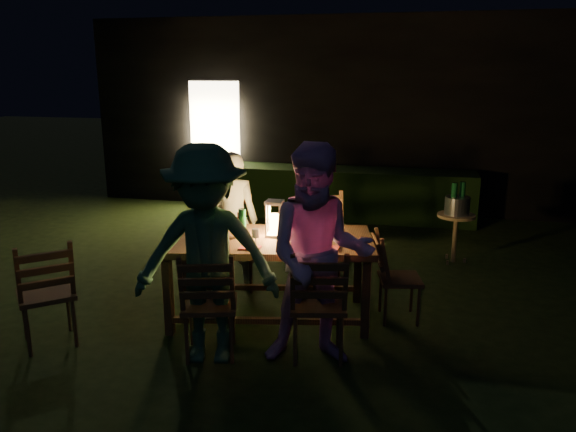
% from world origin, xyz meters
% --- Properties ---
extents(garden_envelope, '(40.00, 40.00, 3.20)m').
position_xyz_m(garden_envelope, '(-0.01, 6.15, 1.58)').
color(garden_envelope, black).
rests_on(garden_envelope, ground).
extents(dining_table, '(2.09, 1.32, 0.81)m').
position_xyz_m(dining_table, '(-0.65, -0.22, 0.73)').
color(dining_table, '#452A17').
rests_on(dining_table, ground).
extents(chair_near_left, '(0.56, 0.58, 0.99)m').
position_xyz_m(chair_near_left, '(-0.94, -1.06, 0.30)').
color(chair_near_left, '#452A17').
rests_on(chair_near_left, ground).
extents(chair_near_right, '(0.55, 0.57, 1.02)m').
position_xyz_m(chair_near_right, '(-0.06, -0.89, 0.31)').
color(chair_near_right, '#452A17').
rests_on(chair_near_right, ground).
extents(chair_far_left, '(0.60, 0.62, 1.04)m').
position_xyz_m(chair_far_left, '(-1.25, 0.45, 0.31)').
color(chair_far_left, '#452A17').
rests_on(chair_far_left, ground).
extents(chair_far_right, '(0.62, 0.64, 1.08)m').
position_xyz_m(chair_far_right, '(-0.27, 0.64, 0.33)').
color(chair_far_right, '#452A17').
rests_on(chair_far_right, ground).
extents(chair_end, '(0.50, 0.48, 0.90)m').
position_xyz_m(chair_end, '(0.55, 0.02, 0.27)').
color(chair_end, '#452A17').
rests_on(chair_end, ground).
extents(chair_spare, '(0.66, 0.66, 1.01)m').
position_xyz_m(chair_spare, '(-2.39, -1.20, 0.31)').
color(chair_spare, '#452A17').
rests_on(chair_spare, ground).
extents(person_house_side, '(0.61, 0.46, 1.51)m').
position_xyz_m(person_house_side, '(-1.25, 0.50, 0.76)').
color(person_house_side, beige).
rests_on(person_house_side, ground).
extents(person_opp_right, '(1.00, 0.85, 1.82)m').
position_xyz_m(person_opp_right, '(-0.05, -0.94, 0.91)').
color(person_opp_right, '#E69EE2').
rests_on(person_opp_right, ground).
extents(person_opp_left, '(1.28, 0.89, 1.81)m').
position_xyz_m(person_opp_left, '(-0.93, -1.11, 0.90)').
color(person_opp_left, '#2F5F41').
rests_on(person_opp_left, ground).
extents(lantern, '(0.16, 0.16, 0.35)m').
position_xyz_m(lantern, '(-0.61, -0.16, 0.96)').
color(lantern, white).
rests_on(lantern, dining_table).
extents(plate_far_left, '(0.25, 0.25, 0.01)m').
position_xyz_m(plate_far_left, '(-1.24, -0.11, 0.81)').
color(plate_far_left, white).
rests_on(plate_far_left, dining_table).
extents(plate_near_left, '(0.25, 0.25, 0.01)m').
position_xyz_m(plate_near_left, '(-1.15, -0.54, 0.81)').
color(plate_near_left, white).
rests_on(plate_near_left, dining_table).
extents(plate_far_right, '(0.25, 0.25, 0.01)m').
position_xyz_m(plate_far_right, '(-0.26, 0.08, 0.81)').
color(plate_far_right, white).
rests_on(plate_far_right, dining_table).
extents(plate_near_right, '(0.25, 0.25, 0.01)m').
position_xyz_m(plate_near_right, '(-0.17, -0.35, 0.81)').
color(plate_near_right, white).
rests_on(plate_near_right, dining_table).
extents(wineglass_a, '(0.06, 0.06, 0.18)m').
position_xyz_m(wineglass_a, '(-1.00, -0.00, 0.90)').
color(wineglass_a, '#59070F').
rests_on(wineglass_a, dining_table).
extents(wineglass_b, '(0.06, 0.06, 0.18)m').
position_xyz_m(wineglass_b, '(-1.34, -0.48, 0.90)').
color(wineglass_b, '#59070F').
rests_on(wineglass_b, dining_table).
extents(wineglass_c, '(0.06, 0.06, 0.18)m').
position_xyz_m(wineglass_c, '(-0.30, -0.44, 0.90)').
color(wineglass_c, '#59070F').
rests_on(wineglass_c, dining_table).
extents(wineglass_d, '(0.06, 0.06, 0.18)m').
position_xyz_m(wineglass_d, '(-0.08, 0.08, 0.90)').
color(wineglass_d, '#59070F').
rests_on(wineglass_d, dining_table).
extents(wineglass_e, '(0.06, 0.06, 0.18)m').
position_xyz_m(wineglass_e, '(-0.69, -0.53, 0.90)').
color(wineglass_e, silver).
rests_on(wineglass_e, dining_table).
extents(bottle_table, '(0.07, 0.07, 0.28)m').
position_xyz_m(bottle_table, '(-0.90, -0.27, 0.95)').
color(bottle_table, '#0F471E').
rests_on(bottle_table, dining_table).
extents(napkin_left, '(0.18, 0.14, 0.01)m').
position_xyz_m(napkin_left, '(-0.74, -0.56, 0.81)').
color(napkin_left, red).
rests_on(napkin_left, dining_table).
extents(napkin_right, '(0.18, 0.14, 0.01)m').
position_xyz_m(napkin_right, '(-0.06, -0.41, 0.81)').
color(napkin_right, red).
rests_on(napkin_right, dining_table).
extents(phone, '(0.14, 0.07, 0.01)m').
position_xyz_m(phone, '(-1.20, -0.64, 0.81)').
color(phone, black).
rests_on(phone, dining_table).
extents(side_table, '(0.46, 0.46, 0.62)m').
position_xyz_m(side_table, '(1.18, 1.86, 0.55)').
color(side_table, olive).
rests_on(side_table, ground).
extents(ice_bucket, '(0.30, 0.30, 0.22)m').
position_xyz_m(ice_bucket, '(1.18, 1.86, 0.73)').
color(ice_bucket, '#A5A8AD').
rests_on(ice_bucket, side_table).
extents(bottle_bucket_a, '(0.07, 0.07, 0.32)m').
position_xyz_m(bottle_bucket_a, '(1.13, 1.82, 0.78)').
color(bottle_bucket_a, '#0F471E').
rests_on(bottle_bucket_a, side_table).
extents(bottle_bucket_b, '(0.07, 0.07, 0.32)m').
position_xyz_m(bottle_bucket_b, '(1.23, 1.90, 0.78)').
color(bottle_bucket_b, '#0F471E').
rests_on(bottle_bucket_b, side_table).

